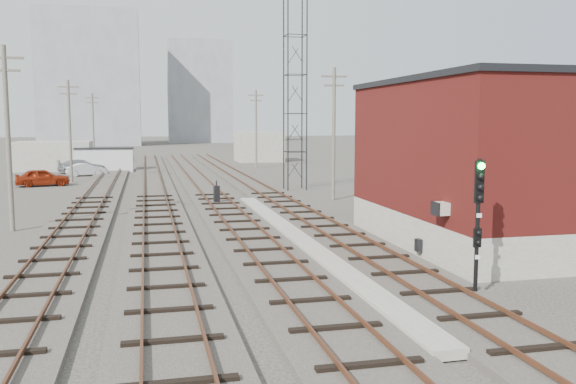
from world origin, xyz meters
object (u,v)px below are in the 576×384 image
object	(u,v)px
site_trailer	(105,160)
signal_mast	(478,216)
car_red	(43,177)
car_grey	(81,166)
car_silver	(86,170)
switch_stand	(217,194)

from	to	relation	value
site_trailer	signal_mast	bearing A→B (deg)	-74.22
car_red	car_grey	distance (m)	13.22
signal_mast	car_silver	bearing A→B (deg)	108.28
signal_mast	car_grey	size ratio (longest dim) A/B	0.87
switch_stand	car_red	bearing A→B (deg)	120.47
switch_stand	car_grey	size ratio (longest dim) A/B	0.30
car_red	car_grey	xyz separation A→B (m)	(1.84, 13.09, -0.03)
signal_mast	car_silver	distance (m)	49.64
car_red	car_silver	bearing A→B (deg)	-27.73
signal_mast	car_silver	world-z (taller)	signal_mast
site_trailer	car_silver	world-z (taller)	site_trailer
car_silver	car_red	bearing A→B (deg)	151.20
switch_stand	car_red	xyz separation A→B (m)	(-12.88, 14.94, 0.04)
car_red	site_trailer	bearing A→B (deg)	-27.86
signal_mast	switch_stand	distance (m)	23.47
car_silver	site_trailer	bearing A→B (deg)	-29.16
switch_stand	signal_mast	bearing A→B (deg)	-87.16
car_red	car_silver	xyz separation A→B (m)	(2.65, 9.37, -0.10)
car_grey	switch_stand	bearing A→B (deg)	-167.45
switch_stand	site_trailer	world-z (taller)	site_trailer
switch_stand	car_silver	size ratio (longest dim) A/B	0.38
switch_stand	site_trailer	distance (m)	30.69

